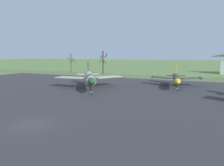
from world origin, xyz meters
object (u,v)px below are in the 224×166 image
jet_fighter_rear_center (176,78)px  info_placard_front_left (91,93)px  info_placard_rear_center (177,90)px  jet_fighter_front_left (90,77)px

jet_fighter_rear_center → info_placard_front_left: bearing=-126.0°
jet_fighter_rear_center → info_placard_rear_center: bearing=-81.3°
jet_fighter_front_left → info_placard_rear_center: bearing=8.8°
info_placard_front_left → info_placard_rear_center: bearing=37.4°
info_placard_front_left → info_placard_rear_center: size_ratio=0.94×
jet_fighter_front_left → jet_fighter_rear_center: jet_fighter_front_left is taller
jet_fighter_front_left → info_placard_rear_center: jet_fighter_front_left is taller
jet_fighter_front_left → info_placard_front_left: bearing=-58.2°
jet_fighter_front_left → jet_fighter_rear_center: size_ratio=1.10×
info_placard_front_left → jet_fighter_rear_center: 20.85m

